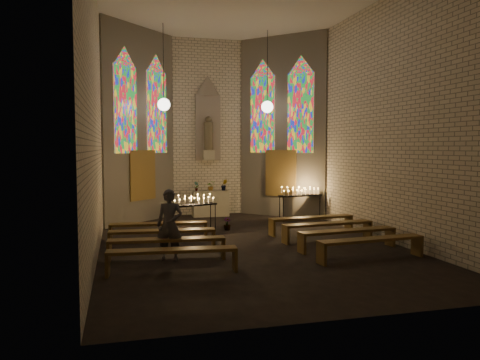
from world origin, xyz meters
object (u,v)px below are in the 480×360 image
altar (210,203)px  votive_stand_right (300,193)px  aisle_flower_pot (227,224)px  votive_stand_left (193,202)px  visitor (170,225)px

altar → votive_stand_right: 3.60m
aisle_flower_pot → votive_stand_left: bearing=-166.0°
aisle_flower_pot → altar: bearing=88.9°
votive_stand_right → aisle_flower_pot: bearing=-163.5°
altar → votive_stand_right: size_ratio=0.85×
altar → aisle_flower_pot: (-0.06, -3.23, -0.29)m
votive_stand_left → visitor: bearing=-128.3°
votive_stand_left → altar: bearing=50.4°
altar → votive_stand_right: (3.00, -1.92, 0.52)m
votive_stand_right → visitor: (-5.30, -4.91, -0.16)m
altar → aisle_flower_pot: bearing=-91.1°
altar → aisle_flower_pot: 3.24m
altar → visitor: size_ratio=0.82×
votive_stand_right → visitor: size_ratio=0.97×
votive_stand_left → votive_stand_right: size_ratio=0.97×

